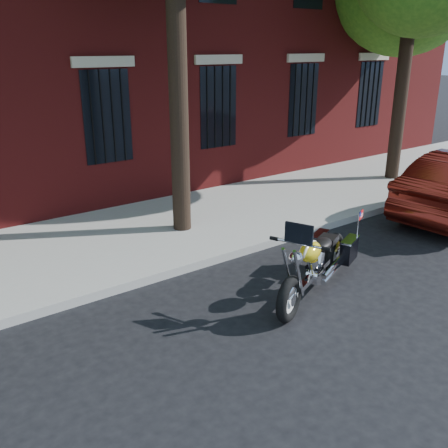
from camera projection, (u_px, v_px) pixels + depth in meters
ground at (255, 295)px, 7.78m from camera, size 120.00×120.00×0.00m
curb at (205, 261)px, 8.79m from camera, size 40.00×0.16×0.15m
sidewalk at (152, 232)px, 10.21m from camera, size 40.00×3.60×0.15m
motorcycle at (318, 263)px, 7.78m from camera, size 2.67×1.42×1.38m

